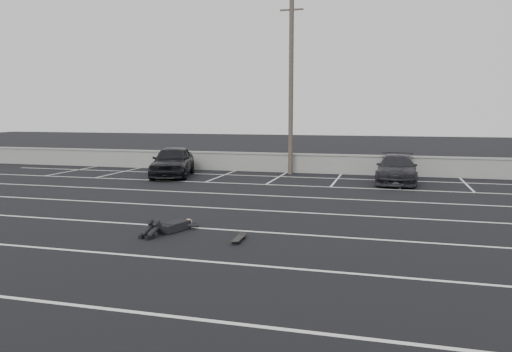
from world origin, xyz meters
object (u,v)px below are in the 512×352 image
(car_right, at_px, (397,169))
(person, at_px, (176,222))
(car_left, at_px, (173,161))
(skateboard, at_px, (239,239))
(utility_pole, at_px, (291,87))

(car_right, distance_m, person, 13.17)
(car_left, distance_m, skateboard, 13.82)
(person, bearing_deg, skateboard, 0.01)
(car_left, height_order, car_right, car_left)
(person, xyz_separation_m, skateboard, (2.06, -0.70, -0.17))
(person, distance_m, skateboard, 2.18)
(car_left, distance_m, car_right, 11.28)
(car_left, bearing_deg, car_right, -11.82)
(car_right, bearing_deg, skateboard, -107.05)
(person, height_order, skateboard, person)
(utility_pole, bearing_deg, car_right, -19.45)
(utility_pole, xyz_separation_m, skateboard, (1.49, -14.31, -4.61))
(car_right, height_order, person, car_right)
(car_left, xyz_separation_m, car_right, (11.26, 0.61, -0.13))
(car_right, relative_size, person, 1.74)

